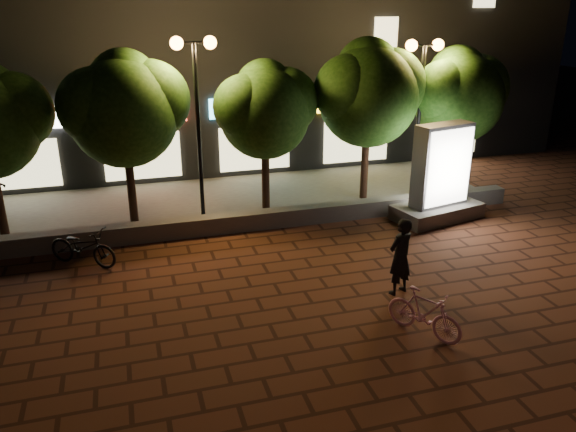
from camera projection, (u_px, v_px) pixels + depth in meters
name	position (u px, v px, depth m)	size (l,w,h in m)	color
ground	(304.00, 291.00, 12.69)	(80.00, 80.00, 0.00)	#4E2718
retaining_wall	(261.00, 219.00, 16.18)	(16.00, 0.45, 0.50)	#64615D
sidewalk	(243.00, 199.00, 18.49)	(16.00, 5.00, 0.08)	#64615D
building_block	(205.00, 31.00, 22.53)	(28.00, 8.12, 11.30)	black
tree_left	(125.00, 106.00, 15.43)	(3.60, 3.00, 4.89)	black
tree_mid	(266.00, 107.00, 16.58)	(3.24, 2.70, 4.50)	black
tree_right	(369.00, 90.00, 17.33)	(3.72, 3.10, 5.07)	black
tree_far_right	(459.00, 92.00, 18.25)	(3.48, 2.90, 4.76)	black
street_lamp_left	(196.00, 83.00, 15.50)	(1.26, 0.36, 5.18)	black
street_lamp_right	(422.00, 78.00, 17.42)	(1.26, 0.36, 4.98)	black
ad_kiosk	(440.00, 181.00, 16.57)	(2.88, 1.87, 2.88)	#64615D
scooter_pink	(424.00, 313.00, 10.88)	(0.45, 1.60, 0.96)	#C97B98
rider	(400.00, 257.00, 12.33)	(0.65, 0.43, 1.78)	black
scooter_parked	(83.00, 247.00, 13.80)	(0.65, 1.85, 0.97)	black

